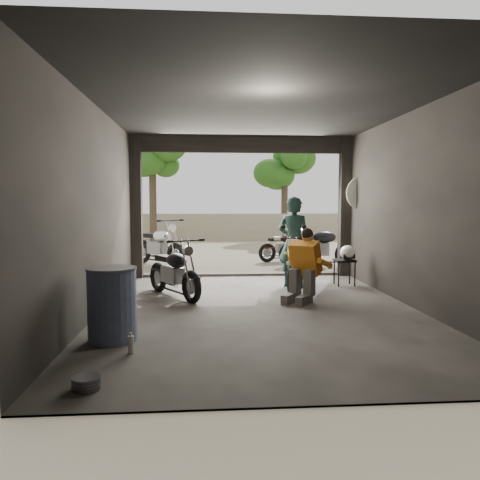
{
  "coord_description": "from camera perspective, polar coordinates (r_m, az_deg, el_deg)",
  "views": [
    {
      "loc": [
        -0.86,
        -7.25,
        1.73
      ],
      "look_at": [
        -0.26,
        0.6,
        1.09
      ],
      "focal_mm": 35.0,
      "sensor_mm": 36.0,
      "label": 1
    }
  ],
  "objects": [
    {
      "name": "ground",
      "position": [
        7.5,
        2.38,
        -8.67
      ],
      "size": [
        80.0,
        80.0,
        0.0
      ],
      "primitive_type": "plane",
      "color": "#7A6D56",
      "rests_on": "ground"
    },
    {
      "name": "garage",
      "position": [
        7.85,
        1.95,
        1.37
      ],
      "size": [
        7.0,
        7.13,
        3.2
      ],
      "color": "#2D2B28",
      "rests_on": "ground"
    },
    {
      "name": "boundary_wall",
      "position": [
        21.29,
        -2.03,
        1.63
      ],
      "size": [
        18.0,
        0.3,
        1.2
      ],
      "primitive_type": "cube",
      "color": "gray",
      "rests_on": "ground"
    },
    {
      "name": "tree_left",
      "position": [
        19.99,
        -10.67,
        11.07
      ],
      "size": [
        2.2,
        2.2,
        5.6
      ],
      "color": "#382B1E",
      "rests_on": "ground"
    },
    {
      "name": "tree_right",
      "position": [
        21.64,
        5.48,
        9.5
      ],
      "size": [
        2.2,
        2.2,
        5.0
      ],
      "color": "#382B1E",
      "rests_on": "ground"
    },
    {
      "name": "main_bike",
      "position": [
        9.36,
        6.86,
        -2.67
      ],
      "size": [
        1.15,
        1.75,
        1.08
      ],
      "primitive_type": null,
      "rotation": [
        0.0,
        0.0,
        -0.32
      ],
      "color": "white",
      "rests_on": "ground"
    },
    {
      "name": "left_bike",
      "position": [
        8.53,
        -8.09,
        -3.37
      ],
      "size": [
        1.4,
        1.72,
        1.09
      ],
      "primitive_type": null,
      "rotation": [
        0.0,
        0.0,
        0.55
      ],
      "color": "black",
      "rests_on": "ground"
    },
    {
      "name": "outside_bike_a",
      "position": [
        12.85,
        -9.91,
        -0.28
      ],
      "size": [
        1.83,
        1.92,
        1.27
      ],
      "primitive_type": null,
      "rotation": [
        0.0,
        0.0,
        0.72
      ],
      "color": "black",
      "rests_on": "ground"
    },
    {
      "name": "outside_bike_b",
      "position": [
        13.65,
        5.61,
        -0.46
      ],
      "size": [
        1.65,
        1.1,
        1.03
      ],
      "primitive_type": null,
      "rotation": [
        0.0,
        0.0,
        1.91
      ],
      "color": "#3E130F",
      "rests_on": "ground"
    },
    {
      "name": "outside_bike_c",
      "position": [
        12.55,
        9.65,
        -0.42
      ],
      "size": [
        1.92,
        0.91,
        1.26
      ],
      "primitive_type": null,
      "rotation": [
        0.0,
        0.0,
        1.49
      ],
      "color": "black",
      "rests_on": "ground"
    },
    {
      "name": "rider",
      "position": [
        9.42,
        6.6,
        -0.31
      ],
      "size": [
        0.8,
        0.72,
        1.83
      ],
      "primitive_type": "imported",
      "rotation": [
        0.0,
        0.0,
        2.59
      ],
      "color": "#172E2B",
      "rests_on": "ground"
    },
    {
      "name": "mechanic",
      "position": [
        8.07,
        7.61,
        -3.3
      ],
      "size": [
        1.01,
        1.06,
        1.23
      ],
      "primitive_type": null,
      "rotation": [
        0.0,
        0.0,
        -0.64
      ],
      "color": "orange",
      "rests_on": "ground"
    },
    {
      "name": "stool",
      "position": [
        9.83,
        12.63,
        -2.78
      ],
      "size": [
        0.4,
        0.4,
        0.55
      ],
      "rotation": [
        0.0,
        0.0,
        0.21
      ],
      "color": "black",
      "rests_on": "ground"
    },
    {
      "name": "helmet",
      "position": [
        9.81,
        12.99,
        -1.49
      ],
      "size": [
        0.39,
        0.4,
        0.3
      ],
      "primitive_type": "ellipsoid",
      "rotation": [
        0.0,
        0.0,
        -0.28
      ],
      "color": "white",
      "rests_on": "stool"
    },
    {
      "name": "oil_drum",
      "position": [
        6.01,
        -15.32,
        -7.7
      ],
      "size": [
        0.63,
        0.63,
        0.92
      ],
      "primitive_type": "cylinder",
      "rotation": [
        0.0,
        0.0,
        0.07
      ],
      "color": "#414D6D",
      "rests_on": "ground"
    },
    {
      "name": "sign_post",
      "position": [
        10.77,
        14.73,
        3.55
      ],
      "size": [
        0.77,
        0.08,
        2.31
      ],
      "rotation": [
        0.0,
        0.0,
        0.29
      ],
      "color": "black",
      "rests_on": "ground"
    }
  ]
}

